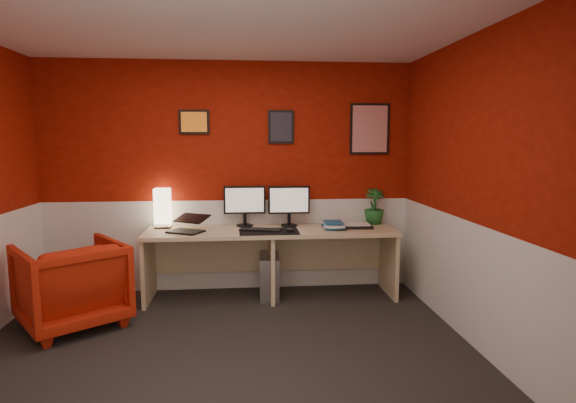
# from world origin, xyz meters

# --- Properties ---
(ground) EXTENTS (4.00, 3.50, 0.01)m
(ground) POSITION_xyz_m (0.00, 0.00, 0.00)
(ground) COLOR black
(ground) RESTS_ON ground
(ceiling) EXTENTS (4.00, 3.50, 0.01)m
(ceiling) POSITION_xyz_m (0.00, 0.00, 2.50)
(ceiling) COLOR white
(ceiling) RESTS_ON ground
(wall_back) EXTENTS (4.00, 0.01, 2.50)m
(wall_back) POSITION_xyz_m (0.00, 1.75, 1.25)
(wall_back) COLOR #961A0A
(wall_back) RESTS_ON ground
(wall_front) EXTENTS (4.00, 0.01, 2.50)m
(wall_front) POSITION_xyz_m (0.00, -1.75, 1.25)
(wall_front) COLOR #961A0A
(wall_front) RESTS_ON ground
(wall_right) EXTENTS (0.01, 3.50, 2.50)m
(wall_right) POSITION_xyz_m (2.00, 0.00, 1.25)
(wall_right) COLOR #961A0A
(wall_right) RESTS_ON ground
(wainscot_back) EXTENTS (4.00, 0.01, 1.00)m
(wainscot_back) POSITION_xyz_m (0.00, 1.75, 0.50)
(wainscot_back) COLOR silver
(wainscot_back) RESTS_ON ground
(wainscot_right) EXTENTS (0.01, 3.50, 1.00)m
(wainscot_right) POSITION_xyz_m (2.00, 0.00, 0.50)
(wainscot_right) COLOR silver
(wainscot_right) RESTS_ON ground
(desk) EXTENTS (2.60, 0.65, 0.73)m
(desk) POSITION_xyz_m (0.44, 1.41, 0.36)
(desk) COLOR tan
(desk) RESTS_ON ground
(shoji_lamp) EXTENTS (0.16, 0.16, 0.40)m
(shoji_lamp) POSITION_xyz_m (-0.70, 1.62, 0.93)
(shoji_lamp) COLOR #FFE5B2
(shoji_lamp) RESTS_ON desk
(laptop) EXTENTS (0.40, 0.36, 0.22)m
(laptop) POSITION_xyz_m (-0.43, 1.33, 0.84)
(laptop) COLOR black
(laptop) RESTS_ON desk
(monitor_left) EXTENTS (0.45, 0.06, 0.58)m
(monitor_left) POSITION_xyz_m (0.17, 1.63, 1.02)
(monitor_left) COLOR black
(monitor_left) RESTS_ON desk
(monitor_right) EXTENTS (0.45, 0.06, 0.58)m
(monitor_right) POSITION_xyz_m (0.65, 1.59, 1.02)
(monitor_right) COLOR black
(monitor_right) RESTS_ON desk
(desk_mat) EXTENTS (0.60, 0.38, 0.01)m
(desk_mat) POSITION_xyz_m (0.41, 1.29, 0.73)
(desk_mat) COLOR black
(desk_mat) RESTS_ON desk
(keyboard) EXTENTS (0.44, 0.24, 0.02)m
(keyboard) POSITION_xyz_m (0.33, 1.34, 0.74)
(keyboard) COLOR black
(keyboard) RESTS_ON desk_mat
(mouse) EXTENTS (0.07, 0.10, 0.03)m
(mouse) POSITION_xyz_m (0.62, 1.25, 0.75)
(mouse) COLOR black
(mouse) RESTS_ON desk_mat
(book_bottom) EXTENTS (0.22, 0.29, 0.03)m
(book_bottom) POSITION_xyz_m (0.99, 1.41, 0.74)
(book_bottom) COLOR #1C5984
(book_bottom) RESTS_ON desk
(book_middle) EXTENTS (0.28, 0.34, 0.02)m
(book_middle) POSITION_xyz_m (1.00, 1.41, 0.77)
(book_middle) COLOR silver
(book_middle) RESTS_ON book_bottom
(book_top) EXTENTS (0.20, 0.26, 0.02)m
(book_top) POSITION_xyz_m (1.01, 1.41, 0.79)
(book_top) COLOR #1C5984
(book_top) RESTS_ON book_middle
(zen_tray) EXTENTS (0.37, 0.27, 0.03)m
(zen_tray) POSITION_xyz_m (1.34, 1.44, 0.74)
(zen_tray) COLOR black
(zen_tray) RESTS_ON desk
(potted_plant) EXTENTS (0.22, 0.22, 0.40)m
(potted_plant) POSITION_xyz_m (1.60, 1.64, 0.93)
(potted_plant) COLOR #19591E
(potted_plant) RESTS_ON desk
(pc_tower) EXTENTS (0.22, 0.46, 0.45)m
(pc_tower) POSITION_xyz_m (0.42, 1.42, 0.23)
(pc_tower) COLOR #99999E
(pc_tower) RESTS_ON ground
(armchair) EXTENTS (1.16, 1.16, 0.77)m
(armchair) POSITION_xyz_m (-1.38, 0.80, 0.38)
(armchair) COLOR #A91E0A
(armchair) RESTS_ON ground
(art_left) EXTENTS (0.32, 0.02, 0.26)m
(art_left) POSITION_xyz_m (-0.36, 1.74, 1.85)
(art_left) COLOR orange
(art_left) RESTS_ON wall_back
(art_center) EXTENTS (0.28, 0.02, 0.36)m
(art_center) POSITION_xyz_m (0.57, 1.74, 1.80)
(art_center) COLOR black
(art_center) RESTS_ON wall_back
(art_right) EXTENTS (0.44, 0.02, 0.56)m
(art_right) POSITION_xyz_m (1.56, 1.74, 1.78)
(art_right) COLOR red
(art_right) RESTS_ON wall_back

